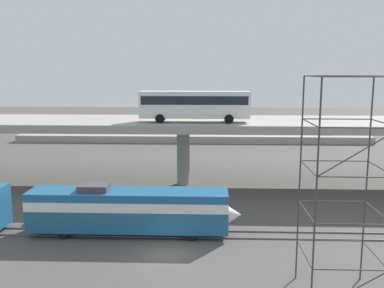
# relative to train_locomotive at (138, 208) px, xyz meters

# --- Properties ---
(ground_plane) EXTENTS (260.00, 260.00, 0.00)m
(ground_plane) POSITION_rel_train_locomotive_xyz_m (2.73, -4.00, -2.19)
(ground_plane) COLOR #4C4944
(rail_strip_near) EXTENTS (110.00, 0.12, 0.12)m
(rail_strip_near) POSITION_rel_train_locomotive_xyz_m (2.73, -0.75, -2.13)
(rail_strip_near) COLOR #59544C
(rail_strip_near) RESTS_ON ground_plane
(rail_strip_far) EXTENTS (110.00, 0.12, 0.12)m
(rail_strip_far) POSITION_rel_train_locomotive_xyz_m (2.73, 0.75, -2.13)
(rail_strip_far) COLOR #59544C
(rail_strip_far) RESTS_ON ground_plane
(train_locomotive) EXTENTS (17.28, 3.04, 4.18)m
(train_locomotive) POSITION_rel_train_locomotive_xyz_m (0.00, 0.00, 0.00)
(train_locomotive) COLOR #1E5984
(train_locomotive) RESTS_ON ground_plane
(highway_overpass) EXTENTS (96.00, 11.22, 7.67)m
(highway_overpass) POSITION_rel_train_locomotive_xyz_m (2.73, 16.00, 4.85)
(highway_overpass) COLOR #9E998E
(highway_overpass) RESTS_ON ground_plane
(transit_bus_on_overpass) EXTENTS (12.00, 2.68, 3.40)m
(transit_bus_on_overpass) POSITION_rel_train_locomotive_xyz_m (4.12, 13.79, 7.53)
(transit_bus_on_overpass) COLOR silver
(transit_bus_on_overpass) RESTS_ON highway_overpass
(scaffolding_tower) EXTENTS (4.22, 4.22, 13.04)m
(scaffolding_tower) POSITION_rel_train_locomotive_xyz_m (13.45, -9.41, 4.77)
(scaffolding_tower) COLOR #38383D
(scaffolding_tower) RESTS_ON ground_plane
(pier_parking_lot) EXTENTS (66.46, 12.31, 1.31)m
(pier_parking_lot) POSITION_rel_train_locomotive_xyz_m (2.73, 51.00, -1.53)
(pier_parking_lot) COLOR #9E998E
(pier_parking_lot) RESTS_ON ground_plane
(parked_car_0) EXTENTS (4.28, 1.93, 1.50)m
(parked_car_0) POSITION_rel_train_locomotive_xyz_m (28.54, 49.38, -0.11)
(parked_car_0) COLOR #515459
(parked_car_0) RESTS_ON pier_parking_lot
(parked_car_1) EXTENTS (4.56, 1.92, 1.50)m
(parked_car_1) POSITION_rel_train_locomotive_xyz_m (12.13, 50.61, -0.10)
(parked_car_1) COLOR navy
(parked_car_1) RESTS_ON pier_parking_lot
(parked_car_2) EXTENTS (4.04, 1.93, 1.50)m
(parked_car_2) POSITION_rel_train_locomotive_xyz_m (0.82, 50.57, -0.11)
(parked_car_2) COLOR black
(parked_car_2) RESTS_ON pier_parking_lot
(parked_car_3) EXTENTS (4.51, 1.90, 1.50)m
(parked_car_3) POSITION_rel_train_locomotive_xyz_m (-20.89, 53.39, -0.10)
(parked_car_3) COLOR black
(parked_car_3) RESTS_ON pier_parking_lot
(harbor_water) EXTENTS (140.00, 36.00, 0.01)m
(harbor_water) POSITION_rel_train_locomotive_xyz_m (2.73, 74.00, -2.19)
(harbor_water) COLOR #2D5170
(harbor_water) RESTS_ON ground_plane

